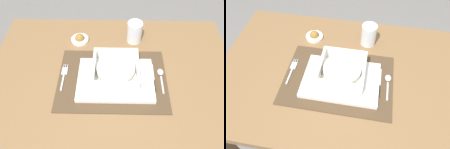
# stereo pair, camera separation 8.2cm
# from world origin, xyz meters

# --- Properties ---
(ground_plane) EXTENTS (6.00, 6.00, 0.00)m
(ground_plane) POSITION_xyz_m (0.00, 0.00, 0.00)
(ground_plane) COLOR slate
(dining_table) EXTENTS (1.00, 0.68, 0.73)m
(dining_table) POSITION_xyz_m (0.00, 0.00, 0.62)
(dining_table) COLOR brown
(dining_table) RESTS_ON ground
(placemat) EXTENTS (0.42, 0.30, 0.00)m
(placemat) POSITION_xyz_m (-0.00, -0.03, 0.73)
(placemat) COLOR #4C3823
(placemat) RESTS_ON dining_table
(serving_plate) EXTENTS (0.29, 0.20, 0.02)m
(serving_plate) POSITION_xyz_m (0.01, -0.04, 0.74)
(serving_plate) COLOR white
(serving_plate) RESTS_ON placemat
(porridge_bowl) EXTENTS (0.17, 0.17, 0.06)m
(porridge_bowl) POSITION_xyz_m (0.01, -0.02, 0.77)
(porridge_bowl) COLOR white
(porridge_bowl) RESTS_ON serving_plate
(fork) EXTENTS (0.02, 0.13, 0.00)m
(fork) POSITION_xyz_m (-0.19, -0.02, 0.73)
(fork) COLOR silver
(fork) RESTS_ON placemat
(spoon) EXTENTS (0.02, 0.11, 0.01)m
(spoon) POSITION_xyz_m (0.19, -0.02, 0.73)
(spoon) COLOR silver
(spoon) RESTS_ON placemat
(butter_knife) EXTENTS (0.01, 0.14, 0.01)m
(butter_knife) POSITION_xyz_m (0.16, -0.03, 0.73)
(butter_knife) COLOR black
(butter_knife) RESTS_ON placemat
(bread_knife) EXTENTS (0.01, 0.14, 0.01)m
(bread_knife) POSITION_xyz_m (0.13, -0.04, 0.73)
(bread_knife) COLOR #59331E
(bread_knife) RESTS_ON placemat
(drinking_glass) EXTENTS (0.07, 0.07, 0.10)m
(drinking_glass) POSITION_xyz_m (0.09, 0.19, 0.77)
(drinking_glass) COLOR white
(drinking_glass) RESTS_ON dining_table
(condiment_saucer) EXTENTS (0.08, 0.08, 0.04)m
(condiment_saucer) POSITION_xyz_m (-0.15, 0.18, 0.74)
(condiment_saucer) COLOR white
(condiment_saucer) RESTS_ON dining_table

